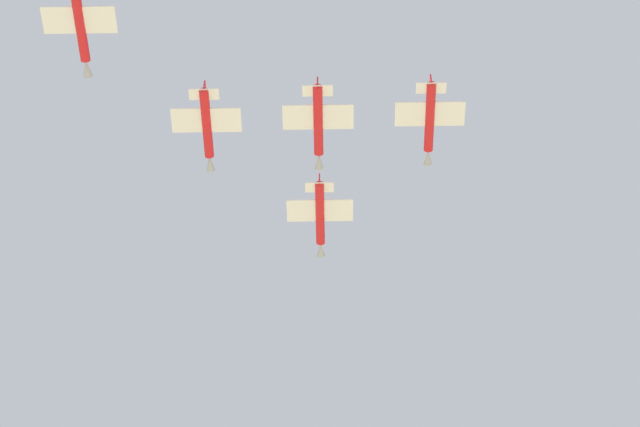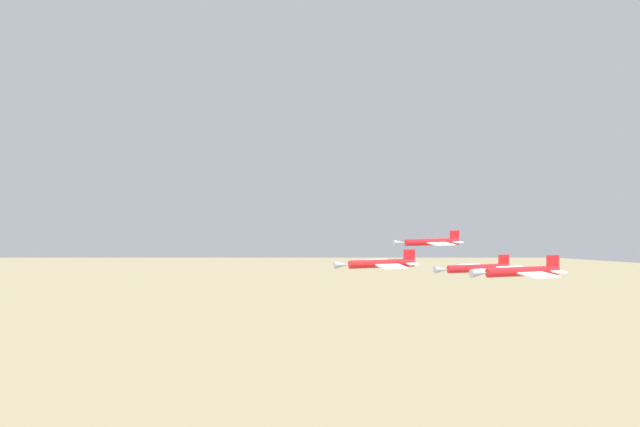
{
  "view_description": "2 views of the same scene",
  "coord_description": "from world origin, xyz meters",
  "px_view_note": "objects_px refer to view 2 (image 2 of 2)",
  "views": [
    {
      "loc": [
        64.81,
        -69.59,
        2.37
      ],
      "look_at": [
        1.33,
        -1.05,
        123.41
      ],
      "focal_mm": 65.57,
      "sensor_mm": 36.0,
      "label": 1
    },
    {
      "loc": [
        -72.43,
        -32.76,
        135.13
      ],
      "look_at": [
        -4.2,
        6.08,
        130.75
      ],
      "focal_mm": 31.22,
      "sensor_mm": 36.0,
      "label": 2
    }
  ],
  "objects_px": {
    "jet_lead": "(380,264)",
    "jet_port_outer": "(477,268)",
    "jet_starboard_inner": "(431,242)",
    "jet_port_inner": "(521,272)"
  },
  "relations": [
    {
      "from": "jet_port_inner",
      "to": "jet_lead",
      "type": "bearing_deg",
      "value": 45.0
    },
    {
      "from": "jet_starboard_inner",
      "to": "jet_port_outer",
      "type": "height_order",
      "value": "jet_starboard_inner"
    },
    {
      "from": "jet_port_inner",
      "to": "jet_port_outer",
      "type": "height_order",
      "value": "jet_port_inner"
    },
    {
      "from": "jet_lead",
      "to": "jet_port_outer",
      "type": "distance_m",
      "value": 15.33
    },
    {
      "from": "jet_lead",
      "to": "jet_port_outer",
      "type": "bearing_deg",
      "value": -90.0
    },
    {
      "from": "jet_port_outer",
      "to": "jet_lead",
      "type": "bearing_deg",
      "value": 90.0
    },
    {
      "from": "jet_port_inner",
      "to": "jet_port_outer",
      "type": "distance_m",
      "value": 14.08
    },
    {
      "from": "jet_lead",
      "to": "jet_starboard_inner",
      "type": "relative_size",
      "value": 1.0
    },
    {
      "from": "jet_starboard_inner",
      "to": "jet_lead",
      "type": "bearing_deg",
      "value": 135.0
    },
    {
      "from": "jet_lead",
      "to": "jet_starboard_inner",
      "type": "height_order",
      "value": "jet_starboard_inner"
    }
  ]
}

